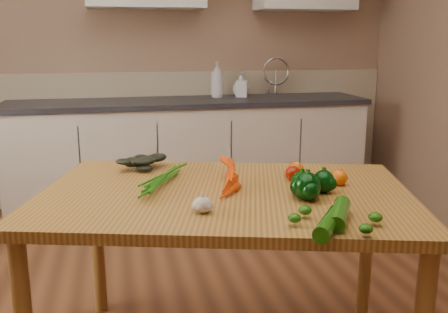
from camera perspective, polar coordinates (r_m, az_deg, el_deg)
name	(u,v)px	position (r m, az deg, el deg)	size (l,w,h in m)	color
room	(213,71)	(1.95, -1.28, 9.75)	(4.04, 5.04, 2.64)	brown
counter_run	(191,154)	(4.07, -3.81, 0.34)	(2.84, 0.64, 1.14)	beige
table	(225,212)	(2.01, 0.15, -6.31)	(1.66, 1.30, 0.78)	#AF7732
soap_bottle_a	(217,79)	(4.14, -0.79, 8.81)	(0.11, 0.11, 0.29)	silver
soap_bottle_b	(242,85)	(4.16, 2.04, 8.22)	(0.09, 0.09, 0.20)	silver
soap_bottle_c	(241,85)	(4.20, 1.98, 8.13)	(0.14, 0.14, 0.18)	silver
carrot_bunch	(208,178)	(2.03, -1.82, -2.47)	(0.27, 0.21, 0.07)	#E54005
leafy_greens	(141,158)	(2.32, -9.41, -0.21)	(0.21, 0.19, 0.10)	black
garlic_bulb	(203,205)	(1.73, -2.45, -5.53)	(0.07, 0.07, 0.06)	beige
pepper_a	(302,183)	(1.96, 8.90, -2.99)	(0.09, 0.09, 0.09)	black
pepper_b	(324,181)	(1.99, 11.31, -2.81)	(0.09, 0.09, 0.09)	black
pepper_c	(307,186)	(1.88, 9.49, -3.40)	(0.10, 0.10, 0.10)	black
tomato_a	(293,173)	(2.14, 7.88, -1.90)	(0.07, 0.07, 0.06)	#821102
tomato_b	(296,169)	(2.21, 8.21, -1.42)	(0.07, 0.07, 0.06)	#D35505
tomato_c	(339,177)	(2.10, 13.03, -2.35)	(0.07, 0.07, 0.06)	#D35505
zucchini_a	(340,214)	(1.69, 13.07, -6.37)	(0.06, 0.06, 0.23)	#144807
zucchini_b	(329,223)	(1.60, 11.93, -7.48)	(0.05, 0.05, 0.22)	#144807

